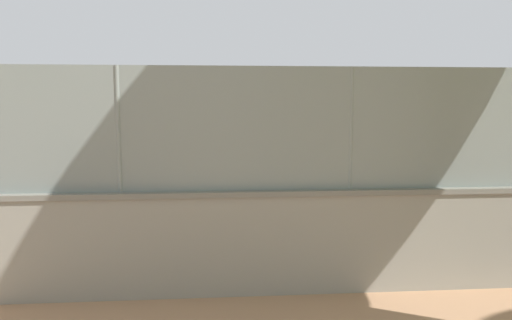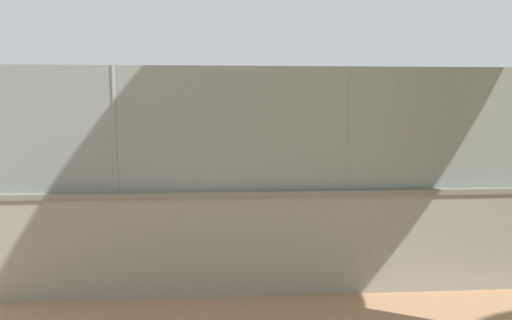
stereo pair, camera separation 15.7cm
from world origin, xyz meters
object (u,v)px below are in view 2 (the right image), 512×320
object	(u,v)px
sports_ball	(166,223)
player_foreground_swinging	(119,178)
player_baseline_waiting	(349,158)
spare_ball_by_wall	(375,250)
player_at_service_line	(345,168)

from	to	relation	value
sports_ball	player_foreground_swinging	bearing A→B (deg)	-39.07
player_baseline_waiting	spare_ball_by_wall	size ratio (longest dim) A/B	15.43
sports_ball	spare_ball_by_wall	world-z (taller)	spare_ball_by_wall
player_foreground_swinging	player_baseline_waiting	distance (m)	7.98
player_baseline_waiting	spare_ball_by_wall	distance (m)	7.58
spare_ball_by_wall	sports_ball	bearing A→B (deg)	-30.07
spare_ball_by_wall	player_baseline_waiting	bearing A→B (deg)	-101.11
player_at_service_line	player_baseline_waiting	bearing A→B (deg)	-108.82
player_foreground_swinging	player_at_service_line	distance (m)	6.66
player_at_service_line	player_baseline_waiting	distance (m)	1.96
player_at_service_line	spare_ball_by_wall	world-z (taller)	player_at_service_line
sports_ball	spare_ball_by_wall	bearing A→B (deg)	149.93
player_foreground_swinging	spare_ball_by_wall	world-z (taller)	player_foreground_swinging
player_at_service_line	sports_ball	size ratio (longest dim) A/B	19.04
player_at_service_line	player_foreground_swinging	bearing A→B (deg)	17.90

